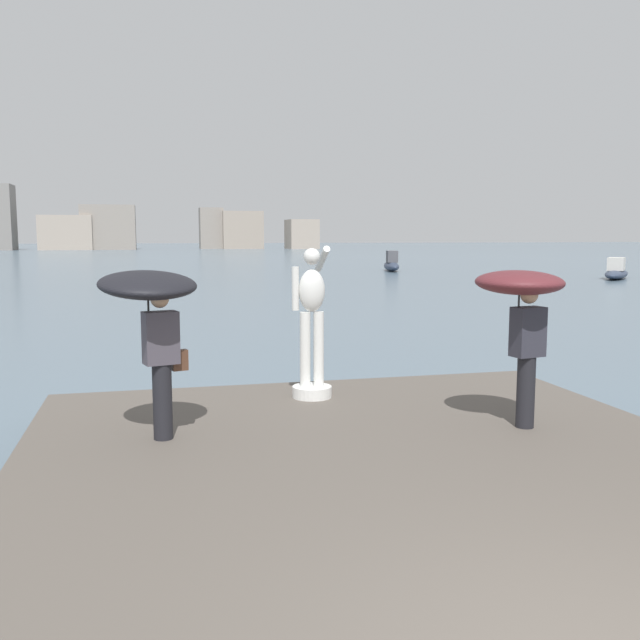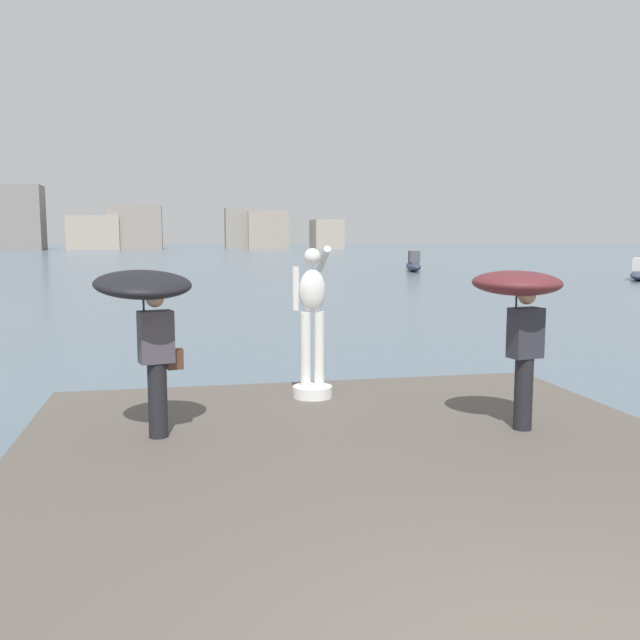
{
  "view_description": "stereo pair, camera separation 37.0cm",
  "coord_description": "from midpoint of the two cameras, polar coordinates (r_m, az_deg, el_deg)",
  "views": [
    {
      "loc": [
        -2.3,
        -2.76,
        2.74
      ],
      "look_at": [
        0.0,
        6.65,
        1.55
      ],
      "focal_mm": 38.99,
      "sensor_mm": 36.0,
      "label": 1
    },
    {
      "loc": [
        -1.94,
        -2.84,
        2.74
      ],
      "look_at": [
        0.0,
        6.65,
        1.55
      ],
      "focal_mm": 38.99,
      "sensor_mm": 36.0,
      "label": 2
    }
  ],
  "objects": [
    {
      "name": "ground_plane",
      "position": [
        42.94,
        -10.91,
        3.2
      ],
      "size": [
        400.0,
        400.0,
        0.0
      ],
      "primitive_type": "plane",
      "color": "slate"
    },
    {
      "name": "boat_mid",
      "position": [
        53.56,
        5.69,
        4.58
      ],
      "size": [
        2.03,
        4.87,
        1.56
      ],
      "color": "#2D384C",
      "rests_on": "ground"
    },
    {
      "name": "statue_white_figure",
      "position": [
        9.97,
        -1.75,
        -0.9
      ],
      "size": [
        0.58,
        0.85,
        2.19
      ],
      "color": "white",
      "rests_on": "pier"
    },
    {
      "name": "onlooker_left",
      "position": [
        8.08,
        -14.95,
        1.23
      ],
      "size": [
        1.35,
        1.37,
        1.99
      ],
      "color": "black",
      "rests_on": "pier"
    },
    {
      "name": "boat_leftward",
      "position": [
        47.43,
        22.94,
        3.65
      ],
      "size": [
        4.47,
        4.74,
        1.35
      ],
      "color": "#2D384C",
      "rests_on": "ground"
    },
    {
      "name": "distant_skyline",
      "position": [
        139.43,
        -16.11,
        7.34
      ],
      "size": [
        65.15,
        9.84,
        11.9
      ],
      "color": "gray",
      "rests_on": "ground"
    },
    {
      "name": "onlooker_right",
      "position": [
        8.6,
        15.03,
        1.55
      ],
      "size": [
        1.22,
        1.22,
        1.93
      ],
      "color": "black",
      "rests_on": "pier"
    },
    {
      "name": "pier",
      "position": [
        6.22,
        7.85,
        -17.17
      ],
      "size": [
        7.63,
        10.92,
        0.4
      ],
      "primitive_type": "cube",
      "color": "#564F47",
      "rests_on": "ground"
    }
  ]
}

